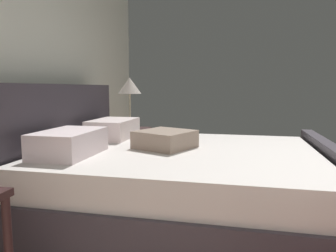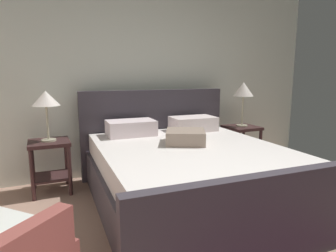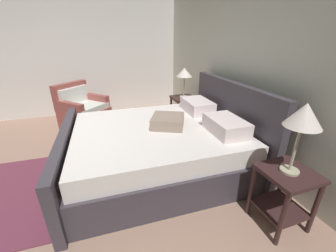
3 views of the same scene
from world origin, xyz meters
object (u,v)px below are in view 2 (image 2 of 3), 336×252
at_px(nightstand_left, 50,158).
at_px(table_lamp_left, 46,100).
at_px(table_lamp_right, 243,91).
at_px(bed, 188,171).
at_px(nightstand_right, 241,139).

relative_size(nightstand_left, table_lamp_left, 1.07).
bearing_deg(nightstand_left, table_lamp_right, -2.12).
xyz_separation_m(bed, nightstand_left, (-1.30, 0.89, 0.06)).
bearing_deg(bed, table_lamp_right, 31.55).
relative_size(table_lamp_right, table_lamp_left, 1.12).
relative_size(bed, nightstand_right, 3.95).
height_order(bed, table_lamp_left, table_lamp_left).
bearing_deg(nightstand_left, table_lamp_left, 116.57).
bearing_deg(table_lamp_right, nightstand_right, 180.00).
bearing_deg(nightstand_right, table_lamp_right, 0.00).
relative_size(bed, nightstand_left, 3.95).
bearing_deg(table_lamp_left, nightstand_left, -63.43).
height_order(table_lamp_right, table_lamp_left, table_lamp_right).
bearing_deg(table_lamp_left, table_lamp_right, -2.12).
distance_m(bed, table_lamp_left, 1.73).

